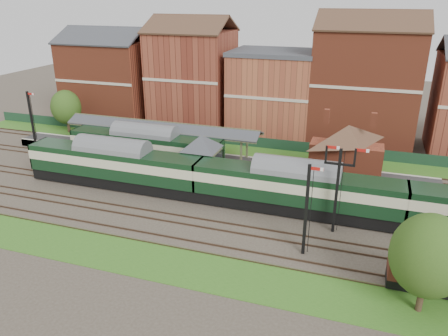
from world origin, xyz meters
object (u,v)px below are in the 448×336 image
(semaphore_bracket, at_px, (338,185))
(platform_railcar, at_px, (146,147))
(signal_box, at_px, (202,159))
(dmu_train, at_px, (295,188))

(semaphore_bracket, bearing_deg, platform_railcar, 159.25)
(signal_box, distance_m, dmu_train, 11.47)
(signal_box, xyz_separation_m, dmu_train, (10.99, -3.25, -0.49))
(dmu_train, bearing_deg, semaphore_bracket, -31.67)
(signal_box, bearing_deg, dmu_train, -16.48)
(semaphore_bracket, height_order, platform_railcar, semaphore_bracket)
(semaphore_bracket, relative_size, platform_railcar, 0.42)
(semaphore_bracket, bearing_deg, signal_box, 159.08)
(semaphore_bracket, xyz_separation_m, dmu_train, (-4.05, 2.50, -1.93))
(signal_box, xyz_separation_m, platform_railcar, (-8.71, 3.25, -0.56))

